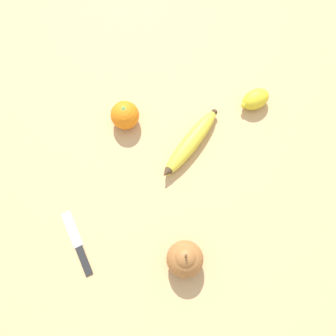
% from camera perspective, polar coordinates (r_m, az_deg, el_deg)
% --- Properties ---
extents(ground_plane, '(3.00, 3.00, 0.00)m').
position_cam_1_polar(ground_plane, '(0.94, -2.62, -2.60)').
color(ground_plane, tan).
extents(banana, '(0.14, 0.20, 0.04)m').
position_cam_1_polar(banana, '(0.96, 3.24, 3.64)').
color(banana, yellow).
rests_on(banana, ground_plane).
extents(orange, '(0.07, 0.07, 0.07)m').
position_cam_1_polar(orange, '(0.98, -6.27, 7.63)').
color(orange, orange).
rests_on(orange, ground_plane).
extents(pear, '(0.08, 0.08, 0.10)m').
position_cam_1_polar(pear, '(0.86, 2.48, -13.03)').
color(pear, '#A36633').
rests_on(pear, ground_plane).
extents(lemon, '(0.09, 0.08, 0.05)m').
position_cam_1_polar(lemon, '(1.03, 12.57, 9.72)').
color(lemon, yellow).
rests_on(lemon, ground_plane).
extents(paring_knife, '(0.10, 0.14, 0.01)m').
position_cam_1_polar(paring_knife, '(0.93, -12.93, -10.86)').
color(paring_knife, silver).
rests_on(paring_knife, ground_plane).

